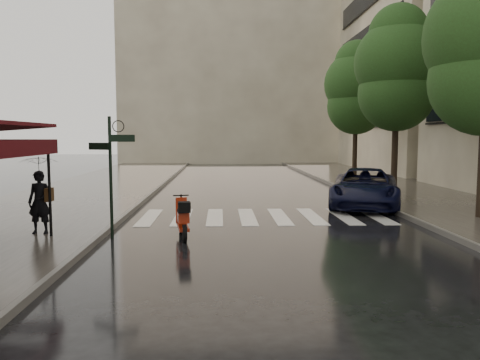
{
  "coord_description": "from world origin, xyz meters",
  "views": [
    {
      "loc": [
        1.58,
        -8.93,
        2.6
      ],
      "look_at": [
        2.12,
        3.87,
        1.4
      ],
      "focal_mm": 35.0,
      "sensor_mm": 36.0,
      "label": 1
    }
  ],
  "objects": [
    {
      "name": "backdrop_building",
      "position": [
        3.0,
        38.0,
        10.0
      ],
      "size": [
        22.0,
        6.0,
        20.0
      ],
      "primitive_type": "cube",
      "color": "gray",
      "rests_on": "ground"
    },
    {
      "name": "tree_far",
      "position": [
        9.7,
        19.0,
        5.46
      ],
      "size": [
        3.8,
        3.8,
        8.16
      ],
      "color": "black",
      "rests_on": "sidewalk_far"
    },
    {
      "name": "signpost",
      "position": [
        -1.19,
        3.0,
        1.83
      ],
      "size": [
        1.17,
        0.29,
        3.1
      ],
      "color": "black",
      "rests_on": "ground"
    },
    {
      "name": "parked_car",
      "position": [
        6.92,
        8.04,
        0.71
      ],
      "size": [
        3.8,
        5.56,
        1.41
      ],
      "primitive_type": "imported",
      "rotation": [
        0.0,
        0.0,
        -0.31
      ],
      "color": "black",
      "rests_on": "ground"
    },
    {
      "name": "sidewalk_far",
      "position": [
        10.25,
        12.0,
        0.06
      ],
      "size": [
        5.5,
        60.0,
        0.12
      ],
      "primitive_type": "cube",
      "color": "#38332D",
      "rests_on": "ground"
    },
    {
      "name": "crosswalk",
      "position": [
        2.98,
        6.0,
        0.01
      ],
      "size": [
        7.85,
        3.2,
        0.01
      ],
      "color": "silver",
      "rests_on": "ground"
    },
    {
      "name": "pedestrian_with_umbrella",
      "position": [
        -3.02,
        3.07,
        1.73
      ],
      "size": [
        1.01,
        1.03,
        2.43
      ],
      "rotation": [
        0.0,
        0.0,
        -0.06
      ],
      "color": "black",
      "rests_on": "sidewalk_near"
    },
    {
      "name": "curb_near",
      "position": [
        -1.45,
        12.0,
        0.07
      ],
      "size": [
        0.12,
        60.0,
        0.16
      ],
      "primitive_type": "cube",
      "color": "#595651",
      "rests_on": "ground"
    },
    {
      "name": "haussmann_far",
      "position": [
        16.5,
        26.0,
        9.25
      ],
      "size": [
        8.0,
        16.0,
        18.5
      ],
      "primitive_type": "cube",
      "color": "gray",
      "rests_on": "ground"
    },
    {
      "name": "sidewalk_near",
      "position": [
        -4.5,
        12.0,
        0.06
      ],
      "size": [
        6.0,
        60.0,
        0.12
      ],
      "primitive_type": "cube",
      "color": "#38332D",
      "rests_on": "ground"
    },
    {
      "name": "tree_mid",
      "position": [
        9.5,
        12.0,
        5.59
      ],
      "size": [
        3.8,
        3.8,
        8.34
      ],
      "color": "black",
      "rests_on": "sidewalk_far"
    },
    {
      "name": "scooter",
      "position": [
        0.62,
        2.95,
        0.48
      ],
      "size": [
        0.55,
        1.58,
        1.04
      ],
      "rotation": [
        0.0,
        0.0,
        0.16
      ],
      "color": "black",
      "rests_on": "ground"
    },
    {
      "name": "ground",
      "position": [
        0.0,
        0.0,
        0.0
      ],
      "size": [
        120.0,
        120.0,
        0.0
      ],
      "primitive_type": "plane",
      "color": "black",
      "rests_on": "ground"
    },
    {
      "name": "curb_far",
      "position": [
        7.45,
        12.0,
        0.07
      ],
      "size": [
        0.12,
        60.0,
        0.16
      ],
      "primitive_type": "cube",
      "color": "#595651",
      "rests_on": "ground"
    }
  ]
}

